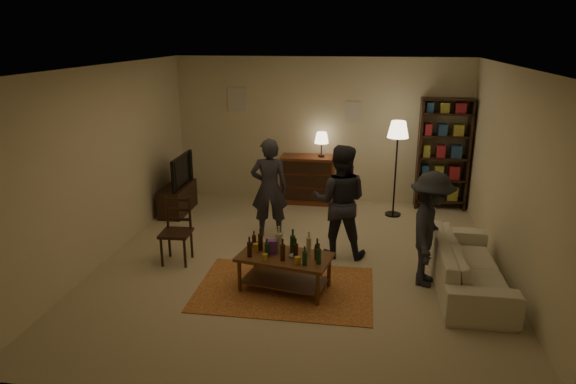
% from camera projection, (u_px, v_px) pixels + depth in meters
% --- Properties ---
extents(floor, '(6.00, 6.00, 0.00)m').
position_uv_depth(floor, '(300.00, 262.00, 7.26)').
color(floor, '#C6B793').
rests_on(floor, ground).
extents(room_shell, '(6.00, 6.00, 6.00)m').
position_uv_depth(room_shell, '(286.00, 105.00, 9.62)').
color(room_shell, beige).
rests_on(room_shell, ground).
extents(rug, '(2.20, 1.50, 0.01)m').
position_uv_depth(rug, '(285.00, 289.00, 6.50)').
color(rug, '#9A3621').
rests_on(rug, ground).
extents(coffee_table, '(1.23, 0.83, 0.80)m').
position_uv_depth(coffee_table, '(285.00, 259.00, 6.38)').
color(coffee_table, brown).
rests_on(coffee_table, ground).
extents(dining_chair, '(0.42, 0.42, 0.94)m').
position_uv_depth(dining_chair, '(177.00, 228.00, 7.19)').
color(dining_chair, black).
rests_on(dining_chair, ground).
extents(tv_stand, '(0.40, 1.00, 1.06)m').
position_uv_depth(tv_stand, '(177.00, 192.00, 9.19)').
color(tv_stand, black).
rests_on(tv_stand, ground).
extents(dresser, '(1.00, 0.50, 1.36)m').
position_uv_depth(dresser, '(308.00, 178.00, 9.71)').
color(dresser, brown).
rests_on(dresser, ground).
extents(bookshelf, '(0.90, 0.34, 2.02)m').
position_uv_depth(bookshelf, '(443.00, 153.00, 9.25)').
color(bookshelf, black).
rests_on(bookshelf, ground).
extents(floor_lamp, '(0.36, 0.36, 1.69)m').
position_uv_depth(floor_lamp, '(398.00, 136.00, 8.72)').
color(floor_lamp, black).
rests_on(floor_lamp, ground).
extents(sofa, '(0.81, 2.08, 0.61)m').
position_uv_depth(sofa, '(468.00, 265.00, 6.48)').
color(sofa, beige).
rests_on(sofa, ground).
extents(person_left, '(0.63, 0.47, 1.58)m').
position_uv_depth(person_left, '(269.00, 188.00, 7.99)').
color(person_left, '#28272F').
rests_on(person_left, ground).
extents(person_right, '(0.82, 0.65, 1.64)m').
position_uv_depth(person_right, '(340.00, 201.00, 7.28)').
color(person_right, '#26262E').
rests_on(person_right, ground).
extents(person_by_sofa, '(0.76, 1.06, 1.49)m').
position_uv_depth(person_by_sofa, '(430.00, 229.00, 6.45)').
color(person_by_sofa, '#26282E').
rests_on(person_by_sofa, ground).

